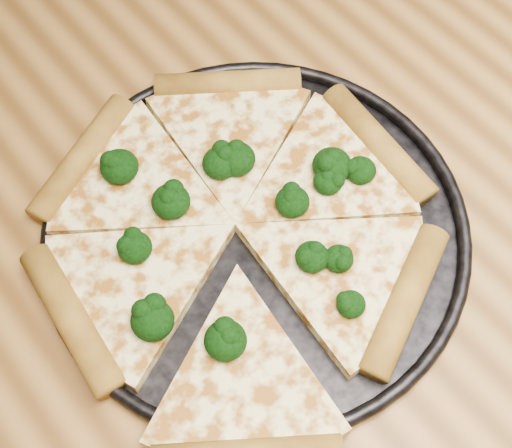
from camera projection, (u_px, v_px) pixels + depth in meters
ground at (326, 425)px, 1.25m from camera, size 4.00×4.00×0.00m
dining_table at (385, 254)px, 0.68m from camera, size 1.20×0.90×0.75m
pizza_pan at (256, 229)px, 0.58m from camera, size 0.34×0.34×0.02m
pizza at (235, 232)px, 0.57m from camera, size 0.33×0.36×0.02m
broccoli_florets at (238, 218)px, 0.56m from camera, size 0.23×0.23×0.02m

